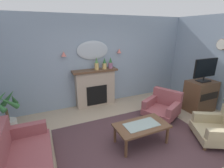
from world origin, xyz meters
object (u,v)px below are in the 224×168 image
at_px(tv_cabinet, 200,96).
at_px(tv_flatscreen, 205,69).
at_px(mantel_vase_left, 97,64).
at_px(coffee_table, 141,127).
at_px(wall_mirror, 93,50).
at_px(armchair_by_coffee_table, 221,128).
at_px(fireplace, 96,88).
at_px(wall_sconce_right, 119,51).
at_px(floral_couch, 16,163).
at_px(wall_sconce_left, 64,54).
at_px(wall_clock, 222,45).
at_px(potted_plant_tall_palm, 6,112).
at_px(armchair_in_corner, 163,106).
at_px(mantel_vase_centre, 111,64).
at_px(mantel_vase_right, 104,64).

xyz_separation_m(tv_cabinet, tv_flatscreen, (0.00, -0.02, 0.80)).
relative_size(mantel_vase_left, coffee_table, 0.33).
bearing_deg(mantel_vase_left, wall_mirror, 106.39).
relative_size(armchair_by_coffee_table, tv_cabinet, 1.23).
relative_size(fireplace, wall_sconce_right, 9.71).
bearing_deg(floral_couch, wall_sconce_left, 61.66).
height_order(wall_clock, potted_plant_tall_palm, wall_clock).
bearing_deg(wall_sconce_left, wall_clock, -22.39).
distance_m(wall_sconce_left, coffee_table, 2.81).
relative_size(fireplace, wall_sconce_left, 9.71).
distance_m(armchair_in_corner, tv_flatscreen, 1.56).
bearing_deg(wall_sconce_right, fireplace, -173.84).
height_order(wall_clock, tv_flatscreen, wall_clock).
height_order(floral_couch, tv_cabinet, tv_cabinet).
bearing_deg(tv_cabinet, mantel_vase_centre, 144.74).
xyz_separation_m(wall_sconce_right, tv_flatscreen, (1.83, -1.68, -0.41)).
height_order(tv_cabinet, potted_plant_tall_palm, potted_plant_tall_palm).
bearing_deg(coffee_table, tv_flatscreen, 13.03).
relative_size(mantel_vase_left, wall_sconce_right, 2.57).
height_order(mantel_vase_centre, wall_sconce_right, wall_sconce_right).
bearing_deg(mantel_vase_left, floral_couch, -135.20).
height_order(mantel_vase_left, floral_couch, mantel_vase_left).
bearing_deg(fireplace, mantel_vase_centre, -3.24).
relative_size(mantel_vase_right, wall_sconce_left, 2.39).
bearing_deg(potted_plant_tall_palm, mantel_vase_right, 10.75).
relative_size(fireplace, mantel_vase_centre, 4.05).
xyz_separation_m(mantel_vase_centre, wall_mirror, (-0.50, 0.17, 0.40)).
bearing_deg(mantel_vase_left, armchair_by_coffee_table, -57.03).
bearing_deg(potted_plant_tall_palm, mantel_vase_left, 11.85).
xyz_separation_m(wall_clock, tv_flatscreen, (-0.51, -0.02, -0.65)).
height_order(wall_sconce_left, armchair_by_coffee_table, wall_sconce_left).
distance_m(tv_cabinet, tv_flatscreen, 0.80).
xyz_separation_m(fireplace, wall_mirror, (-0.00, 0.14, 1.14)).
distance_m(mantel_vase_right, tv_flatscreen, 2.85).
bearing_deg(wall_mirror, mantel_vase_left, -73.61).
distance_m(fireplace, wall_sconce_right, 1.38).
distance_m(wall_mirror, coffee_table, 2.66).
relative_size(armchair_in_corner, armchair_by_coffee_table, 0.98).
distance_m(armchair_by_coffee_table, potted_plant_tall_palm, 4.74).
bearing_deg(armchair_by_coffee_table, wall_sconce_right, 108.96).
height_order(mantel_vase_right, mantel_vase_centre, same).
bearing_deg(tv_cabinet, mantel_vase_left, 149.62).
bearing_deg(mantel_vase_centre, wall_clock, -29.85).
xyz_separation_m(armchair_in_corner, armchair_by_coffee_table, (0.39, -1.36, 0.00)).
bearing_deg(tv_cabinet, armchair_by_coffee_table, -124.81).
xyz_separation_m(fireplace, armchair_in_corner, (1.45, -1.43, -0.27)).
height_order(wall_sconce_left, floral_couch, wall_sconce_left).
xyz_separation_m(mantel_vase_right, armchair_by_coffee_table, (1.54, -2.76, -1.00)).
distance_m(coffee_table, floral_couch, 2.29).
relative_size(mantel_vase_left, mantel_vase_centre, 1.07).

